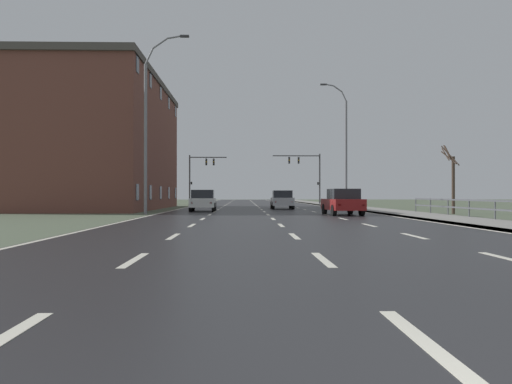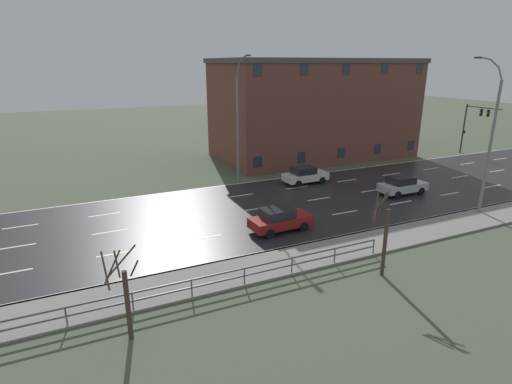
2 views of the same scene
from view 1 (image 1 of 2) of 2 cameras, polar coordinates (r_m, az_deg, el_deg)
ground_plane at (r=50.29m, az=0.29°, el=-1.76°), size 160.00×160.00×0.12m
road_asphalt_strip at (r=62.27m, az=-0.04°, el=-1.41°), size 14.00×120.00×0.03m
sidewalk_right at (r=63.05m, az=7.64°, el=-1.35°), size 3.00×120.00×0.12m
street_lamp_midground at (r=46.74m, az=9.67°, el=4.86°), size 2.39×0.24×11.05m
street_lamp_left_bank at (r=33.49m, az=-11.68°, el=7.02°), size 2.81×0.24×11.27m
traffic_signal_right at (r=64.18m, az=5.70°, el=2.48°), size 5.86×0.36×6.24m
traffic_signal_left at (r=62.69m, az=-6.29°, el=2.30°), size 4.52×0.36×5.95m
car_far_right at (r=43.86m, az=2.88°, el=-0.84°), size 1.87×4.12×1.57m
car_near_left at (r=31.27m, az=9.46°, el=-1.06°), size 2.01×4.19×1.57m
car_near_right at (r=38.11m, az=-5.82°, el=-0.93°), size 1.90×4.14×1.57m
brick_building at (r=47.02m, az=-17.35°, el=5.00°), size 11.69×22.57×11.08m
bare_tree_mid at (r=35.35m, az=20.69°, el=1.29°), size 0.91×1.36×4.43m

